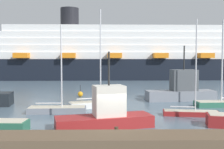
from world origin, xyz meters
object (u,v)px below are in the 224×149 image
at_px(sailboat_4, 57,109).
at_px(cruise_ship, 134,56).
at_px(sailboat_6, 97,103).
at_px(channel_buoy_0, 80,94).
at_px(sailboat_5, 191,111).
at_px(fishing_boat_0, 106,114).
at_px(fishing_boat_1, 182,90).

bearing_deg(sailboat_4, cruise_ship, 73.15).
relative_size(sailboat_6, channel_buoy_0, 6.49).
relative_size(sailboat_5, fishing_boat_0, 1.15).
bearing_deg(channel_buoy_0, sailboat_6, -72.46).
relative_size(sailboat_6, fishing_boat_1, 1.19).
relative_size(sailboat_4, cruise_ship, 0.09).
relative_size(fishing_boat_1, channel_buoy_0, 5.46).
bearing_deg(fishing_boat_1, channel_buoy_0, 159.55).
distance_m(sailboat_4, cruise_ship, 43.85).
bearing_deg(sailboat_4, sailboat_6, 36.39).
distance_m(sailboat_4, sailboat_6, 4.42).
distance_m(sailboat_6, fishing_boat_0, 8.06).
relative_size(sailboat_4, fishing_boat_0, 1.10).
height_order(fishing_boat_0, fishing_boat_1, fishing_boat_1).
distance_m(sailboat_4, fishing_boat_1, 15.20).
height_order(sailboat_5, sailboat_6, sailboat_6).
height_order(sailboat_6, fishing_boat_0, sailboat_6).
bearing_deg(cruise_ship, sailboat_4, -105.44).
bearing_deg(sailboat_6, channel_buoy_0, 87.60).
bearing_deg(sailboat_5, channel_buoy_0, 140.70).
bearing_deg(fishing_boat_1, sailboat_4, -157.26).
bearing_deg(fishing_boat_0, sailboat_4, 115.69).
height_order(fishing_boat_1, channel_buoy_0, fishing_boat_1).
distance_m(sailboat_5, cruise_ship, 43.84).
height_order(sailboat_5, fishing_boat_1, sailboat_5).
relative_size(channel_buoy_0, cruise_ship, 0.02).
relative_size(fishing_boat_0, cruise_ship, 0.08).
relative_size(sailboat_4, sailboat_6, 0.81).
relative_size(sailboat_6, fishing_boat_0, 1.36).
distance_m(fishing_boat_0, channel_buoy_0, 16.09).
height_order(sailboat_4, sailboat_5, sailboat_5).
height_order(fishing_boat_0, cruise_ship, cruise_ship).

